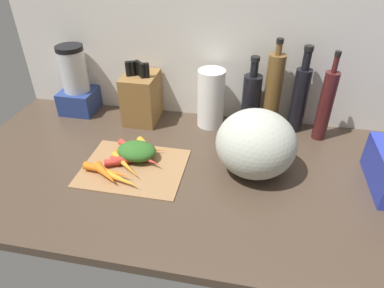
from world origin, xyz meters
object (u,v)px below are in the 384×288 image
carrot_2 (142,151)px  bottle_0 (251,100)px  cutting_board (134,167)px  winter_squash (256,144)px  carrot_9 (136,152)px  carrot_7 (148,146)px  carrot_3 (143,158)px  knife_block (142,97)px  carrot_6 (108,171)px  carrot_4 (134,158)px  carrot_0 (106,174)px  bottle_2 (299,97)px  paper_towel_roll (211,99)px  bottle_1 (273,92)px  carrot_10 (123,180)px  bottle_3 (326,105)px  carrot_1 (130,160)px  carrot_8 (131,160)px  carrot_5 (126,165)px  blender_appliance (76,84)px

carrot_2 → bottle_0: 45.52cm
cutting_board → winter_squash: 40.49cm
carrot_9 → carrot_7: bearing=51.9°
carrot_3 → knife_block: (-9.26, 28.87, 7.59)cm
carrot_6 → carrot_4: bearing=53.8°
carrot_2 → carrot_4: size_ratio=1.53×
carrot_0 → carrot_9: bearing=70.4°
carrot_9 → bottle_0: bottle_0 is taller
winter_squash → bottle_2: (14.51, 29.97, 2.77)cm
carrot_9 → paper_towel_roll: bearing=50.5°
carrot_6 → bottle_0: bottle_0 is taller
winter_squash → bottle_1: (4.59, 29.54, 4.27)cm
carrot_10 → knife_block: 42.01cm
bottle_0 → bottle_3: bottle_3 is taller
carrot_3 → bottle_3: 66.88cm
carrot_2 → bottle_1: 52.78cm
bottle_0 → carrot_1: bearing=-138.1°
carrot_3 → winter_squash: bearing=4.5°
cutting_board → paper_towel_roll: bearing=58.3°
carrot_7 → carrot_3: bearing=-85.2°
carrot_6 → carrot_8: carrot_8 is taller
carrot_3 → carrot_8: carrot_3 is taller
carrot_0 → carrot_2: bearing=65.2°
carrot_1 → carrot_8: carrot_8 is taller
carrot_6 → knife_block: size_ratio=0.69×
carrot_1 → winter_squash: size_ratio=0.65×
carrot_6 → carrot_9: carrot_6 is taller
bottle_0 → bottle_1: size_ratio=0.81×
cutting_board → carrot_1: carrot_1 is taller
carrot_0 → carrot_5: carrot_0 is taller
bottle_2 → carrot_7: bearing=-153.8°
carrot_3 → knife_block: knife_block is taller
carrot_0 → carrot_8: (5.33, 8.70, -0.16)cm
bottle_0 → winter_squash: bearing=-84.0°
blender_appliance → carrot_0: bearing=-55.1°
carrot_10 → bottle_1: (43.64, 44.23, 13.11)cm
carrot_2 → carrot_1: bearing=-110.0°
carrot_2 → bottle_1: bearing=33.2°
carrot_3 → cutting_board: bearing=-127.1°
bottle_0 → carrot_9: bearing=-142.7°
carrot_1 → winter_squash: bearing=6.6°
bottle_1 → carrot_10: bearing=-134.6°
carrot_3 → carrot_8: 3.86cm
carrot_8 → paper_towel_roll: bearing=56.0°
carrot_9 → winter_squash: (40.04, -0.64, 8.84)cm
cutting_board → paper_towel_roll: size_ratio=1.47×
carrot_0 → bottle_3: bottle_3 is taller
winter_squash → bottle_2: bottle_2 is taller
carrot_8 → knife_block: 32.22cm
carrot_8 → bottle_0: bearing=42.5°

